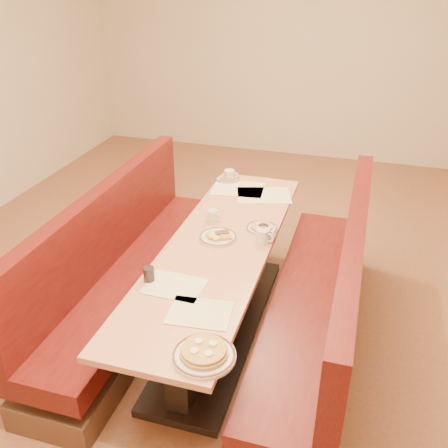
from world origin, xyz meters
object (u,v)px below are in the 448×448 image
(pancake_plate, at_px, (204,354))
(soda_tumbler_near, at_px, (149,274))
(coffee_mug_c, at_px, (263,236))
(soda_tumbler_mid, at_px, (263,232))
(diner_table, at_px, (219,289))
(booth_left, at_px, (128,275))
(coffee_mug_d, at_px, (230,175))
(coffee_mug_a, at_px, (265,233))
(coffee_mug_b, at_px, (213,215))
(eggs_plate, at_px, (218,237))
(booth_right, at_px, (321,309))

(pancake_plate, relative_size, soda_tumbler_near, 3.39)
(pancake_plate, relative_size, coffee_mug_c, 2.40)
(soda_tumbler_mid, bearing_deg, diner_table, -147.95)
(booth_left, bearing_deg, coffee_mug_d, 65.95)
(diner_table, relative_size, coffee_mug_a, 18.78)
(coffee_mug_a, bearing_deg, soda_tumbler_mid, 140.68)
(diner_table, bearing_deg, coffee_mug_d, 102.35)
(soda_tumbler_mid, bearing_deg, coffee_mug_c, -77.67)
(booth_left, bearing_deg, diner_table, 0.00)
(diner_table, height_order, coffee_mug_b, coffee_mug_b)
(soda_tumbler_near, bearing_deg, soda_tumbler_mid, 51.99)
(booth_left, bearing_deg, coffee_mug_c, 6.70)
(coffee_mug_a, height_order, coffee_mug_b, coffee_mug_a)
(diner_table, relative_size, coffee_mug_d, 19.69)
(pancake_plate, xyz_separation_m, soda_tumbler_near, (-0.53, 0.53, 0.02))
(coffee_mug_c, height_order, coffee_mug_d, coffee_mug_c)
(coffee_mug_a, bearing_deg, booth_left, -160.64)
(booth_left, height_order, coffee_mug_d, booth_left)
(diner_table, xyz_separation_m, coffee_mug_b, (-0.15, 0.33, 0.42))
(soda_tumbler_mid, bearing_deg, coffee_mug_a, -49.89)
(diner_table, height_order, pancake_plate, pancake_plate)
(coffee_mug_c, bearing_deg, coffee_mug_b, 170.16)
(coffee_mug_a, height_order, soda_tumbler_mid, soda_tumbler_mid)
(diner_table, xyz_separation_m, eggs_plate, (-0.03, 0.08, 0.39))
(booth_right, distance_m, soda_tumbler_mid, 0.66)
(eggs_plate, bearing_deg, coffee_mug_c, 7.52)
(booth_right, relative_size, pancake_plate, 7.81)
(booth_right, bearing_deg, pancake_plate, -114.10)
(booth_right, xyz_separation_m, coffee_mug_d, (-0.97, 1.10, 0.44))
(eggs_plate, bearing_deg, booth_right, -5.76)
(pancake_plate, xyz_separation_m, coffee_mug_d, (-0.49, 2.17, 0.03))
(booth_right, xyz_separation_m, coffee_mug_a, (-0.45, 0.16, 0.44))
(booth_left, bearing_deg, booth_right, 0.00)
(diner_table, bearing_deg, booth_left, 180.00)
(soda_tumbler_near, bearing_deg, pancake_plate, -45.02)
(booth_right, height_order, eggs_plate, booth_right)
(soda_tumbler_near, bearing_deg, eggs_plate, 68.16)
(coffee_mug_d, bearing_deg, coffee_mug_a, -75.43)
(booth_right, distance_m, soda_tumbler_near, 1.23)
(diner_table, distance_m, pancake_plate, 1.17)
(booth_left, relative_size, coffee_mug_b, 22.86)
(coffee_mug_b, bearing_deg, booth_right, 0.51)
(coffee_mug_a, height_order, coffee_mug_d, coffee_mug_a)
(soda_tumbler_mid, bearing_deg, soda_tumbler_near, -128.01)
(diner_table, relative_size, pancake_plate, 7.81)
(coffee_mug_b, bearing_deg, coffee_mug_d, 118.11)
(booth_left, xyz_separation_m, coffee_mug_c, (1.02, 0.12, 0.44))
(diner_table, distance_m, coffee_mug_b, 0.55)
(coffee_mug_c, distance_m, coffee_mug_d, 1.11)
(eggs_plate, xyz_separation_m, coffee_mug_c, (0.32, 0.04, 0.04))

